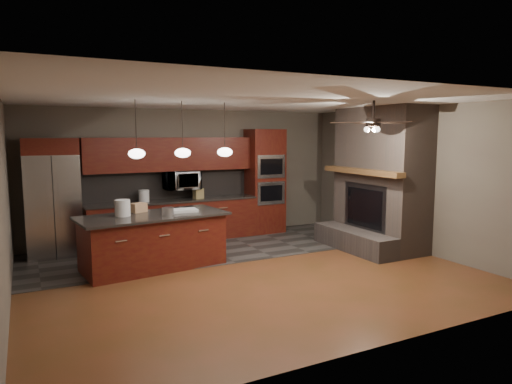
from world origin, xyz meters
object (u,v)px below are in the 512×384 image
oven_tower (265,181)px  paint_tray (184,210)px  kitchen_island (154,241)px  cardboard_box (139,208)px  counter_bucket (144,196)px  paint_can (168,211)px  white_bucket (123,208)px  microwave (182,180)px  counter_box (198,193)px  refrigerator (52,198)px

oven_tower → paint_tray: oven_tower is taller
kitchen_island → cardboard_box: (-0.16, 0.35, 0.53)m
kitchen_island → paint_tray: size_ratio=5.62×
counter_bucket → paint_can: bearing=-91.4°
counter_bucket → paint_tray: bearing=-79.7°
paint_can → white_bucket: bearing=158.4°
microwave → kitchen_island: microwave is taller
paint_tray → counter_box: counter_box is taller
kitchen_island → microwave: bearing=51.6°
counter_box → cardboard_box: bearing=-151.1°
counter_box → counter_bucket: bearing=166.8°
counter_bucket → microwave: bearing=3.5°
kitchen_island → counter_bucket: 1.79m
paint_can → counter_box: counter_box is taller
microwave → white_bucket: 2.29m
oven_tower → white_bucket: (-3.53, -1.60, -0.14)m
microwave → cardboard_box: bearing=-131.5°
oven_tower → paint_can: size_ratio=12.04×
microwave → kitchen_island: bearing=-121.7°
refrigerator → microwave: bearing=3.0°
cardboard_box → counter_bucket: size_ratio=1.03×
paint_tray → paint_can: bearing=-140.8°
cardboard_box → paint_can: bearing=-77.2°
microwave → paint_tray: (-0.52, -1.71, -0.36)m
paint_tray → cardboard_box: cardboard_box is taller
microwave → white_bucket: (-1.55, -1.66, -0.24)m
kitchen_island → paint_can: size_ratio=12.91×
paint_tray → microwave: bearing=79.0°
cardboard_box → refrigerator: bearing=115.1°
paint_tray → counter_bucket: 1.68m
counter_bucket → refrigerator: bearing=-177.3°
microwave → counter_bucket: 0.87m
oven_tower → microwave: (-1.98, 0.06, 0.11)m
white_bucket → refrigerator: bearing=122.5°
refrigerator → paint_tray: 2.56m
white_bucket → paint_can: 0.74m
refrigerator → paint_can: refrigerator is taller
white_bucket → cardboard_box: bearing=40.4°
oven_tower → counter_box: 1.65m
cardboard_box → white_bucket: bearing=-160.5°
oven_tower → counter_bucket: 2.80m
kitchen_island → paint_tray: (0.55, 0.03, 0.48)m
microwave → paint_tray: bearing=-106.8°
microwave → paint_can: microwave is taller
oven_tower → microwave: 1.98m
counter_bucket → cardboard_box: bearing=-107.0°
white_bucket → counter_bucket: white_bucket is taller
refrigerator → paint_can: 2.46m
white_bucket → counter_box: white_bucket is taller
microwave → cardboard_box: size_ratio=2.95×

